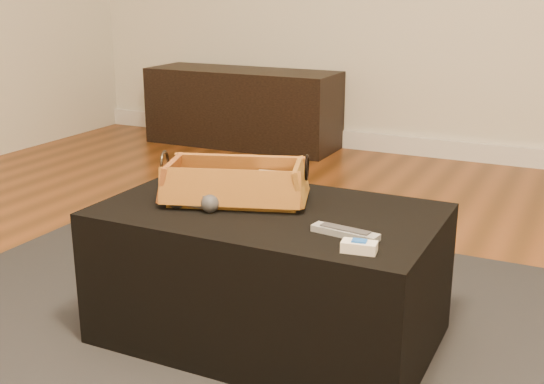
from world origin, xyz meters
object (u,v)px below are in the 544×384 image
at_px(wicker_basket, 235,185).
at_px(ottoman, 269,273).
at_px(game_controller, 195,200).
at_px(silver_remote, 345,232).
at_px(cream_gadget, 359,247).
at_px(tv_remote, 227,194).
at_px(media_cabinet, 243,108).

bearing_deg(wicker_basket, ottoman, -8.74).
xyz_separation_m(game_controller, silver_remote, (0.48, -0.02, -0.02)).
distance_m(wicker_basket, silver_remote, 0.43).
bearing_deg(cream_gadget, game_controller, 168.34).
relative_size(game_controller, cream_gadget, 1.82).
bearing_deg(tv_remote, media_cabinet, 92.65).
relative_size(silver_remote, cream_gadget, 2.07).
relative_size(media_cabinet, silver_remote, 6.90).
xyz_separation_m(ottoman, silver_remote, (0.28, -0.12, 0.22)).
distance_m(media_cabinet, silver_remote, 3.01).
bearing_deg(silver_remote, game_controller, 177.59).
bearing_deg(tv_remote, ottoman, -23.28).
distance_m(tv_remote, wicker_basket, 0.04).
distance_m(ottoman, silver_remote, 0.38).
xyz_separation_m(game_controller, cream_gadget, (0.55, -0.11, -0.01)).
bearing_deg(media_cabinet, ottoman, -59.96).
height_order(media_cabinet, silver_remote, media_cabinet).
xyz_separation_m(media_cabinet, tv_remote, (1.24, -2.39, 0.20)).
bearing_deg(media_cabinet, cream_gadget, -56.26).
xyz_separation_m(ottoman, game_controller, (-0.20, -0.10, 0.24)).
distance_m(media_cabinet, wicker_basket, 2.69).
relative_size(game_controller, silver_remote, 0.88).
relative_size(ottoman, tv_remote, 4.30).
distance_m(ottoman, cream_gadget, 0.47).
xyz_separation_m(wicker_basket, game_controller, (-0.07, -0.12, -0.02)).
bearing_deg(silver_remote, media_cabinet, 123.61).
height_order(ottoman, wicker_basket, wicker_basket).
bearing_deg(tv_remote, wicker_basket, 30.87).
bearing_deg(cream_gadget, tv_remote, 157.21).
bearing_deg(silver_remote, tv_remote, 164.90).
bearing_deg(ottoman, game_controller, -153.53).
xyz_separation_m(ottoman, tv_remote, (-0.14, -0.00, 0.24)).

